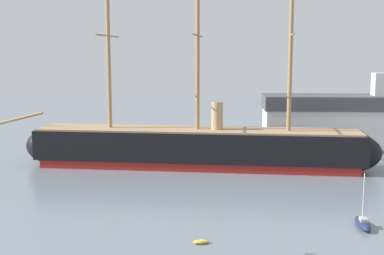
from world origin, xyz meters
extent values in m
cube|color=maroon|center=(-3.67, 56.11, 0.73)|extent=(56.82, 12.46, 1.47)
cube|color=black|center=(-3.67, 56.11, 4.09)|extent=(59.18, 12.98, 5.24)
ellipsoid|color=black|center=(-30.61, 58.04, 3.35)|extent=(11.11, 8.66, 6.71)
ellipsoid|color=black|center=(23.26, 54.18, 3.35)|extent=(11.11, 8.66, 6.71)
cube|color=#9E7F5B|center=(-3.67, 56.11, 6.87)|extent=(57.96, 12.19, 0.31)
cylinder|color=#A37A4C|center=(-19.78, 57.26, 20.34)|extent=(0.73, 0.73, 27.26)
cylinder|color=#A37A4C|center=(-19.78, 57.26, 23.61)|extent=(1.30, 14.07, 0.29)
cylinder|color=#A37A4C|center=(-3.67, 56.11, 20.34)|extent=(0.73, 0.73, 27.26)
cylinder|color=#A37A4C|center=(-3.67, 56.11, 23.61)|extent=(1.30, 14.07, 0.29)
cylinder|color=#A37A4C|center=(12.43, 54.95, 20.34)|extent=(0.73, 0.73, 27.26)
cylinder|color=#A37A4C|center=(12.43, 54.95, 23.61)|extent=(1.30, 14.07, 0.29)
cylinder|color=#A37A4C|center=(-37.18, 58.51, 8.41)|extent=(9.29, 1.19, 2.79)
cylinder|color=tan|center=(-0.16, 55.85, 9.33)|extent=(2.10, 2.10, 5.24)
ellipsoid|color=gold|center=(-1.79, 18.43, 0.21)|extent=(1.93, 1.14, 0.43)
cube|color=beige|center=(-1.79, 18.43, 0.37)|extent=(0.30, 0.69, 0.07)
ellipsoid|color=#1E284C|center=(17.30, 24.64, 0.48)|extent=(1.67, 5.08, 0.96)
cube|color=#B2ADA3|center=(17.29, 24.38, 1.02)|extent=(0.87, 1.29, 0.50)
cylinder|color=silver|center=(17.31, 24.89, 3.66)|extent=(0.13, 0.13, 5.79)
cube|color=#565659|center=(28.36, 76.25, 0.40)|extent=(39.98, 12.76, 0.80)
cube|color=silver|center=(28.36, 76.25, 4.67)|extent=(36.35, 10.63, 7.74)
cube|color=#47474C|center=(28.36, 76.25, 10.04)|extent=(37.07, 10.85, 3.00)
cube|color=silver|center=(34.69, 76.25, 13.94)|extent=(3.20, 3.20, 4.79)
camera|label=1|loc=(-0.15, -35.07, 20.72)|focal=47.97mm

